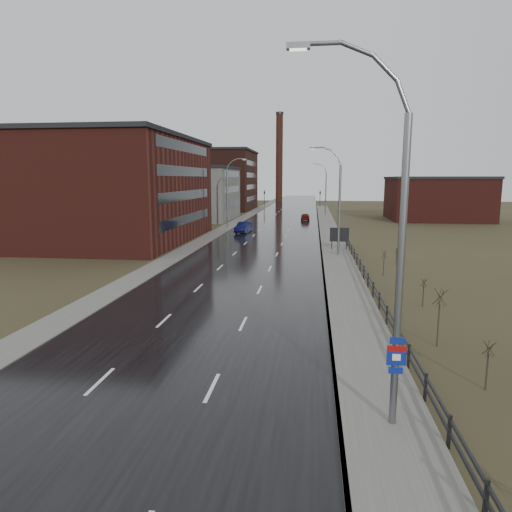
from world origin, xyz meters
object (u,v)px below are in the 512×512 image
(billboard, at_px, (339,235))
(car_near, at_px, (244,228))
(streetlight_main, at_px, (391,246))
(car_far, at_px, (305,217))

(billboard, height_order, car_near, billboard)
(billboard, bearing_deg, streetlight_main, -90.95)
(car_near, bearing_deg, car_far, 74.69)
(car_near, relative_size, car_far, 1.15)
(billboard, xyz_separation_m, car_near, (-13.33, 15.58, -0.96))
(streetlight_main, bearing_deg, car_far, 92.94)
(streetlight_main, bearing_deg, billboard, 89.05)
(car_near, distance_m, car_far, 23.30)
(car_far, bearing_deg, billboard, 96.14)
(streetlight_main, distance_m, car_near, 55.09)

